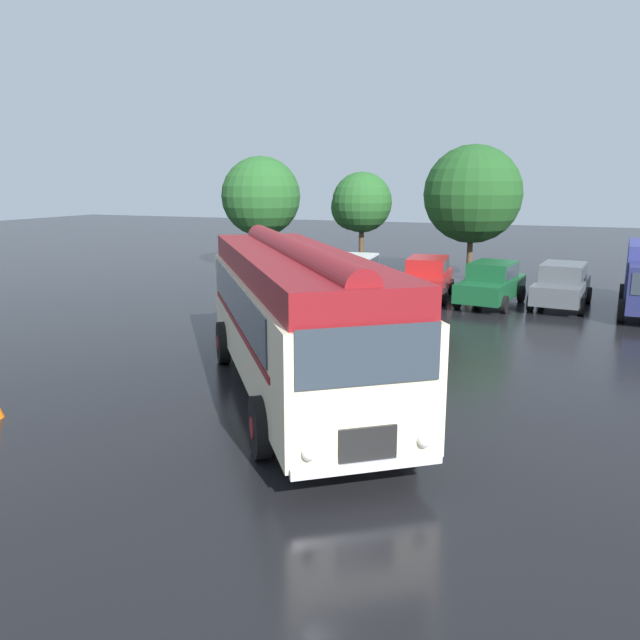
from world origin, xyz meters
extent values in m
plane|color=black|center=(0.00, 0.00, 0.00)|extent=(120.00, 120.00, 0.00)
cube|color=beige|center=(-0.59, 0.22, 1.60)|extent=(8.01, 9.50, 2.10)
cube|color=maroon|center=(-0.59, 0.22, 2.93)|extent=(7.73, 9.22, 0.56)
cylinder|color=maroon|center=(-0.59, 0.22, 3.19)|extent=(6.19, 7.95, 0.60)
cube|color=#2D3842|center=(0.24, 1.22, 2.17)|extent=(4.83, 6.42, 0.84)
cube|color=#2D3842|center=(-1.79, -0.30, 2.17)|extent=(4.83, 6.42, 0.84)
cube|color=maroon|center=(0.29, 1.14, 1.63)|extent=(4.95, 6.57, 0.12)
cube|color=maroon|center=(-1.72, -0.38, 1.63)|extent=(4.95, 6.57, 0.12)
cube|color=#2D3842|center=(2.42, -3.79, 2.27)|extent=(1.78, 1.35, 0.88)
cube|color=black|center=(2.42, -3.79, 0.90)|extent=(0.76, 0.59, 0.56)
cube|color=silver|center=(2.43, -3.81, 0.57)|extent=(1.96, 1.51, 0.16)
sphere|color=white|center=(3.15, -3.26, 0.87)|extent=(0.22, 0.22, 0.22)
sphere|color=white|center=(1.71, -4.34, 0.87)|extent=(0.22, 0.22, 0.22)
cylinder|color=black|center=(2.31, -1.48, 0.55)|extent=(0.88, 1.05, 1.10)
cylinder|color=maroon|center=(2.31, -1.48, 0.55)|extent=(0.49, 0.50, 0.39)
cylinder|color=black|center=(0.23, -3.04, 0.55)|extent=(0.88, 1.05, 1.10)
cylinder|color=maroon|center=(0.23, -3.04, 0.55)|extent=(0.49, 0.50, 0.39)
cylinder|color=black|center=(-1.30, 3.32, 0.55)|extent=(0.88, 1.05, 1.10)
cylinder|color=maroon|center=(-1.30, 3.32, 0.55)|extent=(0.49, 0.50, 0.39)
cylinder|color=black|center=(-3.38, 1.76, 0.55)|extent=(0.88, 1.05, 1.10)
cylinder|color=maroon|center=(-3.38, 1.76, 0.55)|extent=(0.49, 0.50, 0.39)
cube|color=silver|center=(-3.46, 12.71, 0.67)|extent=(2.07, 4.34, 0.70)
cube|color=silver|center=(-3.47, 12.85, 1.34)|extent=(1.69, 2.31, 0.64)
cube|color=#2D3842|center=(-2.72, 12.92, 1.34)|extent=(0.20, 1.93, 0.50)
cube|color=#2D3842|center=(-4.23, 12.79, 1.34)|extent=(0.20, 1.93, 0.50)
cylinder|color=black|center=(-2.47, 11.49, 0.32)|extent=(0.26, 0.66, 0.64)
cylinder|color=black|center=(-4.22, 11.33, 0.32)|extent=(0.26, 0.66, 0.64)
cylinder|color=black|center=(-2.70, 14.08, 0.32)|extent=(0.26, 0.66, 0.64)
cylinder|color=black|center=(-4.45, 13.92, 0.32)|extent=(0.26, 0.66, 0.64)
cube|color=maroon|center=(-0.51, 13.14, 0.67)|extent=(2.06, 4.33, 0.70)
cube|color=maroon|center=(-0.53, 13.29, 1.34)|extent=(1.68, 2.31, 0.64)
cube|color=#2D3842|center=(0.23, 13.35, 1.34)|extent=(0.19, 1.93, 0.50)
cube|color=#2D3842|center=(-1.28, 13.22, 1.34)|extent=(0.19, 1.93, 0.50)
cylinder|color=black|center=(0.48, 11.92, 0.32)|extent=(0.25, 0.65, 0.64)
cylinder|color=black|center=(-1.28, 11.76, 0.32)|extent=(0.25, 0.65, 0.64)
cylinder|color=black|center=(0.25, 14.51, 0.32)|extent=(0.25, 0.65, 0.64)
cylinder|color=black|center=(-1.50, 14.36, 0.32)|extent=(0.25, 0.65, 0.64)
cube|color=#144C28|center=(2.14, 12.55, 0.67)|extent=(2.30, 4.40, 0.70)
cube|color=#144C28|center=(2.16, 12.70, 1.34)|extent=(1.80, 2.38, 0.64)
cube|color=#2D3842|center=(2.91, 12.59, 1.34)|extent=(0.31, 1.91, 0.50)
cube|color=#2D3842|center=(1.41, 12.81, 1.34)|extent=(0.31, 1.91, 0.50)
cylinder|color=black|center=(2.82, 11.13, 0.32)|extent=(0.29, 0.66, 0.64)
cylinder|color=black|center=(1.08, 11.39, 0.32)|extent=(0.29, 0.66, 0.64)
cylinder|color=black|center=(3.20, 13.71, 0.32)|extent=(0.29, 0.66, 0.64)
cylinder|color=black|center=(1.46, 13.97, 0.32)|extent=(0.29, 0.66, 0.64)
cube|color=#4C5156|center=(4.68, 13.15, 0.67)|extent=(2.10, 4.35, 0.70)
cube|color=#4C5156|center=(4.69, 13.30, 1.34)|extent=(1.70, 2.32, 0.64)
cube|color=#2D3842|center=(5.45, 13.22, 1.34)|extent=(0.21, 1.93, 0.50)
cube|color=#2D3842|center=(3.94, 13.37, 1.34)|extent=(0.21, 1.93, 0.50)
cylinder|color=black|center=(5.43, 11.76, 0.32)|extent=(0.26, 0.66, 0.64)
cylinder|color=black|center=(3.68, 11.94, 0.32)|extent=(0.26, 0.66, 0.64)
cylinder|color=black|center=(5.68, 14.36, 0.32)|extent=(0.26, 0.66, 0.64)
cylinder|color=black|center=(3.93, 14.53, 0.32)|extent=(0.26, 0.66, 0.64)
cylinder|color=black|center=(6.68, 11.12, 0.40)|extent=(0.29, 0.81, 0.80)
cylinder|color=black|center=(6.90, 14.68, 0.40)|extent=(0.29, 0.81, 0.80)
cylinder|color=#4C3823|center=(-10.78, 18.30, 1.16)|extent=(0.30, 0.30, 2.32)
sphere|color=#235623|center=(-10.78, 18.30, 3.91)|extent=(4.23, 4.23, 4.23)
sphere|color=#235623|center=(-10.36, 18.19, 4.04)|extent=(2.34, 2.34, 2.34)
cylinder|color=#4C3823|center=(-5.19, 18.62, 1.26)|extent=(0.26, 0.26, 2.51)
sphere|color=#235623|center=(-5.19, 18.62, 3.66)|extent=(3.05, 3.05, 3.05)
sphere|color=#235623|center=(-5.66, 18.70, 3.39)|extent=(2.36, 2.36, 2.36)
cylinder|color=#4C3823|center=(0.29, 18.91, 1.17)|extent=(0.27, 0.27, 2.35)
sphere|color=#1E4C1E|center=(0.29, 18.91, 4.10)|extent=(4.67, 4.67, 4.67)
sphere|color=#1E4C1E|center=(-0.27, 19.07, 4.33)|extent=(3.31, 3.31, 3.31)
camera|label=1|loc=(5.01, -12.01, 4.71)|focal=35.00mm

